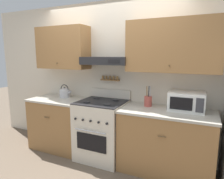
{
  "coord_description": "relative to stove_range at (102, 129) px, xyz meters",
  "views": [
    {
      "loc": [
        1.44,
        -2.42,
        1.67
      ],
      "look_at": [
        0.2,
        0.28,
        1.16
      ],
      "focal_mm": 32.0,
      "sensor_mm": 36.0,
      "label": 1
    }
  ],
  "objects": [
    {
      "name": "microwave",
      "position": [
        1.25,
        0.17,
        0.56
      ],
      "size": [
        0.48,
        0.4,
        0.26
      ],
      "color": "white",
      "rests_on": "counter_right"
    },
    {
      "name": "stove_range",
      "position": [
        0.0,
        0.0,
        0.0
      ],
      "size": [
        0.73,
        0.72,
        1.09
      ],
      "color": "beige",
      "rests_on": "ground_plane"
    },
    {
      "name": "counter_left",
      "position": [
        -0.86,
        0.02,
        -0.02
      ],
      "size": [
        0.99,
        0.68,
        0.91
      ],
      "color": "olive",
      "rests_on": "ground_plane"
    },
    {
      "name": "wall_back",
      "position": [
        0.07,
        0.32,
        0.98
      ],
      "size": [
        5.2,
        0.46,
        2.55
      ],
      "color": "beige",
      "rests_on": "ground_plane"
    },
    {
      "name": "counter_right",
      "position": [
        1.02,
        0.02,
        -0.02
      ],
      "size": [
        1.3,
        0.68,
        0.91
      ],
      "color": "olive",
      "rests_on": "ground_plane"
    },
    {
      "name": "utensil_crock",
      "position": [
        0.71,
        0.15,
        0.51
      ],
      "size": [
        0.11,
        0.11,
        0.31
      ],
      "color": "#B24C42",
      "rests_on": "counter_right"
    },
    {
      "name": "tea_kettle",
      "position": [
        -0.84,
        0.15,
        0.52
      ],
      "size": [
        0.24,
        0.19,
        0.24
      ],
      "color": "#B7B7BC",
      "rests_on": "counter_left"
    },
    {
      "name": "ground_plane",
      "position": [
        0.0,
        -0.32,
        -0.48
      ],
      "size": [
        16.0,
        16.0,
        0.0
      ],
      "primitive_type": "plane",
      "color": "brown"
    }
  ]
}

